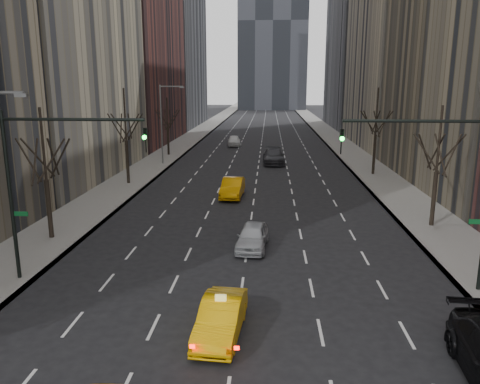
# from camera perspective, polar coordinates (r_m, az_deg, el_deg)

# --- Properties ---
(sidewalk_left) EXTENTS (4.50, 320.00, 0.15)m
(sidewalk_left) POSITION_cam_1_polar(r_m,az_deg,el_deg) (80.08, -6.17, 6.43)
(sidewalk_left) COLOR slate
(sidewalk_left) RESTS_ON ground
(sidewalk_right) EXTENTS (4.50, 320.00, 0.15)m
(sidewalk_right) POSITION_cam_1_polar(r_m,az_deg,el_deg) (79.72, 11.58, 6.21)
(sidewalk_right) COLOR slate
(sidewalk_right) RESTS_ON ground
(tree_lw_b) EXTENTS (3.36, 3.50, 7.82)m
(tree_lw_b) POSITION_cam_1_polar(r_m,az_deg,el_deg) (30.03, -22.54, 1.37)
(tree_lw_b) COLOR black
(tree_lw_b) RESTS_ON ground
(tree_lw_c) EXTENTS (3.36, 3.50, 8.74)m
(tree_lw_c) POSITION_cam_1_polar(r_m,az_deg,el_deg) (44.72, -13.68, 5.98)
(tree_lw_c) COLOR black
(tree_lw_c) RESTS_ON ground
(tree_lw_d) EXTENTS (3.36, 3.50, 7.36)m
(tree_lw_d) POSITION_cam_1_polar(r_m,az_deg,el_deg) (62.09, -8.80, 7.66)
(tree_lw_d) COLOR black
(tree_lw_d) RESTS_ON ground
(tree_rw_b) EXTENTS (3.36, 3.50, 7.82)m
(tree_rw_b) POSITION_cam_1_polar(r_m,az_deg,el_deg) (32.76, 22.81, 2.26)
(tree_rw_b) COLOR black
(tree_rw_b) RESTS_ON ground
(tree_rw_c) EXTENTS (3.36, 3.50, 8.74)m
(tree_rw_c) POSITION_cam_1_polar(r_m,az_deg,el_deg) (49.89, 16.17, 6.54)
(tree_rw_c) COLOR black
(tree_rw_c) RESTS_ON ground
(traffic_mast_left) EXTENTS (6.69, 0.39, 8.00)m
(traffic_mast_left) POSITION_cam_1_polar(r_m,az_deg,el_deg) (23.16, -22.87, 2.57)
(traffic_mast_left) COLOR black
(traffic_mast_left) RESTS_ON ground
(traffic_mast_right) EXTENTS (6.69, 0.39, 8.00)m
(traffic_mast_right) POSITION_cam_1_polar(r_m,az_deg,el_deg) (22.23, 24.43, 2.02)
(traffic_mast_right) COLOR black
(traffic_mast_right) RESTS_ON ground
(streetlight_far) EXTENTS (2.83, 0.22, 9.00)m
(streetlight_far) POSITION_cam_1_polar(r_m,az_deg,el_deg) (54.86, -9.22, 9.10)
(streetlight_far) COLOR slate
(streetlight_far) RESTS_ON ground
(taxi_sedan) EXTENTS (1.84, 4.39, 1.41)m
(taxi_sedan) POSITION_cam_1_polar(r_m,az_deg,el_deg) (18.23, -2.34, -15.08)
(taxi_sedan) COLOR #F0AC05
(taxi_sedan) RESTS_ON ground
(silver_sedan_ahead) EXTENTS (2.00, 4.27, 1.41)m
(silver_sedan_ahead) POSITION_cam_1_polar(r_m,az_deg,el_deg) (27.06, 1.53, -5.43)
(silver_sedan_ahead) COLOR #A3A6AB
(silver_sedan_ahead) RESTS_ON ground
(far_taxi) EXTENTS (1.90, 4.88, 1.58)m
(far_taxi) POSITION_cam_1_polar(r_m,az_deg,el_deg) (39.12, -0.92, 0.54)
(far_taxi) COLOR orange
(far_taxi) RESTS_ON ground
(far_suv_grey) EXTENTS (2.70, 6.14, 1.75)m
(far_suv_grey) POSITION_cam_1_polar(r_m,az_deg,el_deg) (55.65, 4.12, 4.38)
(far_suv_grey) COLOR #29292D
(far_suv_grey) RESTS_ON ground
(far_car_white) EXTENTS (2.20, 4.80, 1.59)m
(far_car_white) POSITION_cam_1_polar(r_m,az_deg,el_deg) (71.32, -0.74, 6.27)
(far_car_white) COLOR silver
(far_car_white) RESTS_ON ground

